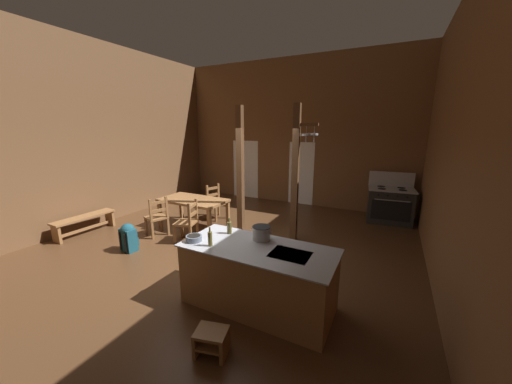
{
  "coord_description": "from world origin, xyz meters",
  "views": [
    {
      "loc": [
        3.04,
        -4.18,
        2.52
      ],
      "look_at": [
        0.54,
        0.77,
        1.19
      ],
      "focal_mm": 18.99,
      "sensor_mm": 36.0,
      "label": 1
    }
  ],
  "objects_px": {
    "ladderback_chair_at_table_end": "(188,222)",
    "mixing_bowl_on_counter": "(194,238)",
    "ladderback_chair_by_post": "(157,217)",
    "bench_along_left_wall": "(85,221)",
    "stove_range": "(390,204)",
    "dining_table": "(193,202)",
    "step_stool": "(212,340)",
    "backpack": "(128,236)",
    "ladderback_chair_near_window": "(216,202)",
    "stockpot_on_counter": "(261,233)",
    "bottle_tall_on_counter": "(229,227)",
    "bottle_short_on_counter": "(210,238)",
    "kitchen_island": "(258,277)"
  },
  "relations": [
    {
      "from": "kitchen_island",
      "to": "stockpot_on_counter",
      "type": "distance_m",
      "value": 0.62
    },
    {
      "from": "stove_range",
      "to": "step_stool",
      "type": "xyz_separation_m",
      "value": [
        -1.67,
        -5.84,
        -0.3
      ]
    },
    {
      "from": "backpack",
      "to": "bottle_short_on_counter",
      "type": "bearing_deg",
      "value": -13.91
    },
    {
      "from": "ladderback_chair_near_window",
      "to": "kitchen_island",
      "type": "bearing_deg",
      "value": -46.64
    },
    {
      "from": "backpack",
      "to": "step_stool",
      "type": "bearing_deg",
      "value": -24.18
    },
    {
      "from": "bottle_tall_on_counter",
      "to": "ladderback_chair_at_table_end",
      "type": "bearing_deg",
      "value": 149.01
    },
    {
      "from": "backpack",
      "to": "bench_along_left_wall",
      "type": "bearing_deg",
      "value": 174.42
    },
    {
      "from": "step_stool",
      "to": "dining_table",
      "type": "bearing_deg",
      "value": 131.98
    },
    {
      "from": "stove_range",
      "to": "ladderback_chair_near_window",
      "type": "height_order",
      "value": "stove_range"
    },
    {
      "from": "stove_range",
      "to": "backpack",
      "type": "bearing_deg",
      "value": -137.14
    },
    {
      "from": "backpack",
      "to": "stockpot_on_counter",
      "type": "relative_size",
      "value": 1.75
    },
    {
      "from": "stockpot_on_counter",
      "to": "bottle_tall_on_counter",
      "type": "relative_size",
      "value": 1.35
    },
    {
      "from": "ladderback_chair_near_window",
      "to": "stockpot_on_counter",
      "type": "relative_size",
      "value": 2.79
    },
    {
      "from": "bench_along_left_wall",
      "to": "stove_range",
      "type": "bearing_deg",
      "value": 33.13
    },
    {
      "from": "mixing_bowl_on_counter",
      "to": "step_stool",
      "type": "bearing_deg",
      "value": -42.95
    },
    {
      "from": "step_stool",
      "to": "ladderback_chair_by_post",
      "type": "height_order",
      "value": "ladderback_chair_by_post"
    },
    {
      "from": "kitchen_island",
      "to": "stockpot_on_counter",
      "type": "bearing_deg",
      "value": 104.91
    },
    {
      "from": "kitchen_island",
      "to": "step_stool",
      "type": "height_order",
      "value": "kitchen_island"
    },
    {
      "from": "stove_range",
      "to": "dining_table",
      "type": "distance_m",
      "value": 5.24
    },
    {
      "from": "step_stool",
      "to": "mixing_bowl_on_counter",
      "type": "height_order",
      "value": "mixing_bowl_on_counter"
    },
    {
      "from": "ladderback_chair_near_window",
      "to": "ladderback_chair_by_post",
      "type": "height_order",
      "value": "same"
    },
    {
      "from": "ladderback_chair_at_table_end",
      "to": "mixing_bowl_on_counter",
      "type": "height_order",
      "value": "mixing_bowl_on_counter"
    },
    {
      "from": "ladderback_chair_by_post",
      "to": "bench_along_left_wall",
      "type": "xyz_separation_m",
      "value": [
        -1.66,
        -0.72,
        -0.15
      ]
    },
    {
      "from": "ladderback_chair_by_post",
      "to": "stockpot_on_counter",
      "type": "relative_size",
      "value": 2.79
    },
    {
      "from": "stockpot_on_counter",
      "to": "bottle_short_on_counter",
      "type": "xyz_separation_m",
      "value": [
        -0.54,
        -0.52,
        0.01
      ]
    },
    {
      "from": "bench_along_left_wall",
      "to": "backpack",
      "type": "distance_m",
      "value": 1.76
    },
    {
      "from": "ladderback_chair_by_post",
      "to": "bottle_tall_on_counter",
      "type": "xyz_separation_m",
      "value": [
        2.67,
        -1.02,
        0.56
      ]
    },
    {
      "from": "ladderback_chair_by_post",
      "to": "ladderback_chair_at_table_end",
      "type": "distance_m",
      "value": 0.88
    },
    {
      "from": "ladderback_chair_at_table_end",
      "to": "bottle_tall_on_counter",
      "type": "bearing_deg",
      "value": -30.99
    },
    {
      "from": "bench_along_left_wall",
      "to": "bottle_short_on_counter",
      "type": "height_order",
      "value": "bottle_short_on_counter"
    },
    {
      "from": "stove_range",
      "to": "dining_table",
      "type": "height_order",
      "value": "stove_range"
    },
    {
      "from": "mixing_bowl_on_counter",
      "to": "bottle_short_on_counter",
      "type": "height_order",
      "value": "bottle_short_on_counter"
    },
    {
      "from": "stockpot_on_counter",
      "to": "ladderback_chair_at_table_end",
      "type": "bearing_deg",
      "value": 155.48
    },
    {
      "from": "step_stool",
      "to": "backpack",
      "type": "relative_size",
      "value": 0.7
    },
    {
      "from": "ladderback_chair_near_window",
      "to": "backpack",
      "type": "distance_m",
      "value": 2.61
    },
    {
      "from": "ladderback_chair_near_window",
      "to": "ladderback_chair_at_table_end",
      "type": "distance_m",
      "value": 1.67
    },
    {
      "from": "step_stool",
      "to": "ladderback_chair_at_table_end",
      "type": "bearing_deg",
      "value": 134.89
    },
    {
      "from": "dining_table",
      "to": "ladderback_chair_near_window",
      "type": "bearing_deg",
      "value": 82.92
    },
    {
      "from": "ladderback_chair_near_window",
      "to": "mixing_bowl_on_counter",
      "type": "distance_m",
      "value": 3.72
    },
    {
      "from": "kitchen_island",
      "to": "ladderback_chair_near_window",
      "type": "height_order",
      "value": "ladderback_chair_near_window"
    },
    {
      "from": "kitchen_island",
      "to": "stockpot_on_counter",
      "type": "xyz_separation_m",
      "value": [
        -0.07,
        0.25,
        0.56
      ]
    },
    {
      "from": "ladderback_chair_near_window",
      "to": "bench_along_left_wall",
      "type": "xyz_separation_m",
      "value": [
        -2.16,
        -2.4,
        -0.15
      ]
    },
    {
      "from": "stockpot_on_counter",
      "to": "mixing_bowl_on_counter",
      "type": "xyz_separation_m",
      "value": [
        -0.86,
        -0.49,
        -0.06
      ]
    },
    {
      "from": "backpack",
      "to": "bottle_short_on_counter",
      "type": "relative_size",
      "value": 2.16
    },
    {
      "from": "dining_table",
      "to": "ladderback_chair_at_table_end",
      "type": "xyz_separation_m",
      "value": [
        0.48,
        -0.78,
        -0.2
      ]
    },
    {
      "from": "ladderback_chair_near_window",
      "to": "backpack",
      "type": "bearing_deg",
      "value": -98.87
    },
    {
      "from": "stockpot_on_counter",
      "to": "stove_range",
      "type": "bearing_deg",
      "value": 70.0
    },
    {
      "from": "ladderback_chair_near_window",
      "to": "backpack",
      "type": "relative_size",
      "value": 1.59
    },
    {
      "from": "backpack",
      "to": "bottle_short_on_counter",
      "type": "xyz_separation_m",
      "value": [
        2.58,
        -0.64,
        0.7
      ]
    },
    {
      "from": "step_stool",
      "to": "ladderback_chair_by_post",
      "type": "bearing_deg",
      "value": 144.55
    }
  ]
}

